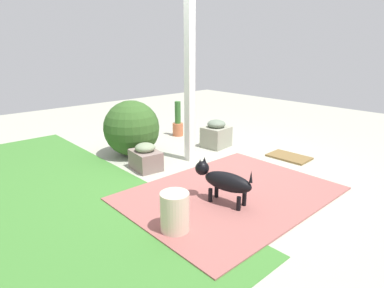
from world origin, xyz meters
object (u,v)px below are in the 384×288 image
(ceramic_urn, at_px, (175,212))
(doormat, at_px, (289,157))
(dog, at_px, (224,180))
(stone_planter_nearest, at_px, (216,134))
(stone_planter_far, at_px, (146,157))
(terracotta_pot_tall, at_px, (178,124))
(round_shrub, at_px, (132,128))
(porch_pillar, at_px, (190,82))

(ceramic_urn, distance_m, doormat, 2.68)
(dog, bearing_deg, doormat, -79.96)
(stone_planter_nearest, distance_m, stone_planter_far, 1.51)
(stone_planter_far, relative_size, terracotta_pot_tall, 0.73)
(stone_planter_nearest, bearing_deg, dog, 135.69)
(stone_planter_nearest, distance_m, round_shrub, 1.45)
(ceramic_urn, bearing_deg, terracotta_pot_tall, -40.42)
(terracotta_pot_tall, xyz_separation_m, ceramic_urn, (-2.58, 2.19, -0.04))
(terracotta_pot_tall, distance_m, doormat, 2.22)
(stone_planter_nearest, bearing_deg, doormat, -160.56)
(dog, distance_m, ceramic_urn, 0.75)
(round_shrub, relative_size, terracotta_pot_tall, 1.31)
(round_shrub, bearing_deg, stone_planter_far, 162.67)
(stone_planter_far, xyz_separation_m, ceramic_urn, (-1.52, 0.72, 0.03))
(stone_planter_far, bearing_deg, porch_pillar, -100.20)
(terracotta_pot_tall, bearing_deg, doormat, -168.42)
(ceramic_urn, bearing_deg, dog, -84.42)
(stone_planter_far, bearing_deg, dog, -178.75)
(porch_pillar, xyz_separation_m, dog, (-1.32, 0.69, -0.91))
(stone_planter_far, height_order, ceramic_urn, ceramic_urn)
(stone_planter_far, distance_m, doormat, 2.23)
(dog, bearing_deg, porch_pillar, -27.66)
(stone_planter_nearest, height_order, round_shrub, round_shrub)
(round_shrub, xyz_separation_m, doormat, (-1.78, -1.72, -0.42))
(porch_pillar, xyz_separation_m, terracotta_pot_tall, (1.19, -0.76, -0.95))
(porch_pillar, relative_size, ceramic_urn, 6.01)
(terracotta_pot_tall, relative_size, dog, 0.96)
(stone_planter_far, height_order, doormat, stone_planter_far)
(porch_pillar, bearing_deg, doormat, -129.29)
(stone_planter_far, bearing_deg, doormat, -120.05)
(porch_pillar, xyz_separation_m, round_shrub, (0.79, 0.51, -0.75))
(stone_planter_far, bearing_deg, stone_planter_nearest, -87.56)
(porch_pillar, distance_m, dog, 1.74)
(stone_planter_nearest, relative_size, dog, 0.68)
(round_shrub, distance_m, dog, 2.12)
(terracotta_pot_tall, bearing_deg, porch_pillar, 147.47)
(stone_planter_nearest, height_order, stone_planter_far, stone_planter_nearest)
(porch_pillar, bearing_deg, dog, 152.34)
(stone_planter_far, distance_m, dog, 1.45)
(porch_pillar, relative_size, stone_planter_far, 4.86)
(stone_planter_nearest, xyz_separation_m, round_shrub, (0.60, 1.30, 0.22))
(terracotta_pot_tall, height_order, doormat, terracotta_pot_tall)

